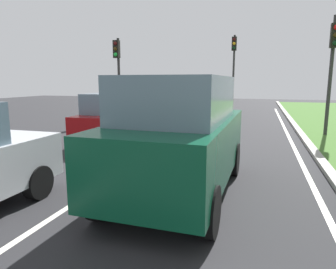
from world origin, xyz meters
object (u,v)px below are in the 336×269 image
(traffic_light_near_right, at_px, (333,57))
(traffic_light_far_median, at_px, (234,60))
(traffic_light_overhead_left, at_px, (118,65))
(car_hatchback_far, at_px, (115,118))
(car_suv_ahead, at_px, (180,136))

(traffic_light_near_right, distance_m, traffic_light_far_median, 9.50)
(traffic_light_near_right, relative_size, traffic_light_overhead_left, 1.06)
(car_hatchback_far, distance_m, traffic_light_far_median, 12.67)
(car_hatchback_far, bearing_deg, traffic_light_near_right, 23.74)
(car_suv_ahead, height_order, car_hatchback_far, car_suv_ahead)
(car_suv_ahead, distance_m, car_hatchback_far, 5.46)
(car_suv_ahead, xyz_separation_m, traffic_light_far_median, (-0.46, 16.17, 2.45))
(traffic_light_overhead_left, distance_m, traffic_light_far_median, 8.69)
(car_hatchback_far, height_order, traffic_light_near_right, traffic_light_near_right)
(car_suv_ahead, relative_size, car_hatchback_far, 1.21)
(car_suv_ahead, xyz_separation_m, car_hatchback_far, (-3.50, 4.18, -0.28))
(car_hatchback_far, bearing_deg, traffic_light_far_median, 73.81)
(car_hatchback_far, bearing_deg, traffic_light_overhead_left, 112.71)
(car_suv_ahead, bearing_deg, car_hatchback_far, 131.21)
(traffic_light_far_median, bearing_deg, traffic_light_near_right, -61.85)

